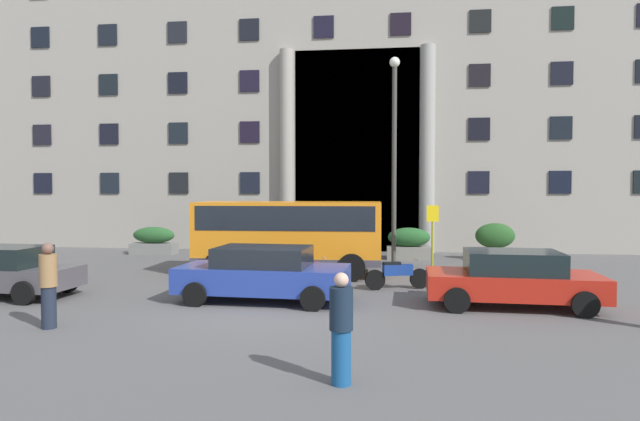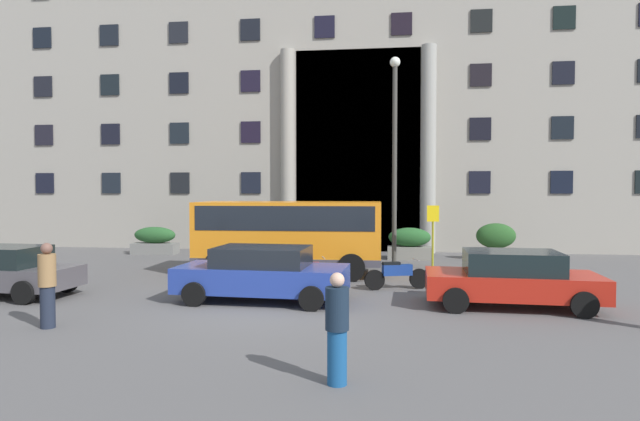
{
  "view_description": "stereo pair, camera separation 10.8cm",
  "coord_description": "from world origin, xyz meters",
  "px_view_note": "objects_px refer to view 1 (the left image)",
  "views": [
    {
      "loc": [
        2.9,
        -12.84,
        2.92
      ],
      "look_at": [
        0.7,
        5.59,
        2.25
      ],
      "focal_mm": 29.9,
      "sensor_mm": 36.0,
      "label": 1
    },
    {
      "loc": [
        3.01,
        -12.82,
        2.92
      ],
      "look_at": [
        0.7,
        5.59,
        2.25
      ],
      "focal_mm": 29.9,
      "sensor_mm": 36.0,
      "label": 2
    }
  ],
  "objects_px": {
    "hedge_planter_far_east": "(232,240)",
    "hedge_planter_entrance_left": "(495,242)",
    "pedestrian_child_trailing": "(48,285)",
    "motorcycle_far_end": "(396,274)",
    "scooter_by_planter": "(304,272)",
    "bus_stop_sign": "(433,230)",
    "lamppost_plaza_centre": "(394,146)",
    "orange_minibus": "(290,231)",
    "motorcycle_near_kerb": "(211,270)",
    "hedge_planter_far_west": "(154,241)",
    "pedestrian_woman_dark_dress": "(341,328)",
    "white_taxi_kerbside": "(263,273)",
    "hedge_planter_east": "(409,244)",
    "parked_estate_mid": "(512,278)",
    "parked_sedan_second": "(1,271)"
  },
  "relations": [
    {
      "from": "scooter_by_planter",
      "to": "pedestrian_woman_dark_dress",
      "type": "relative_size",
      "value": 1.14
    },
    {
      "from": "scooter_by_planter",
      "to": "pedestrian_child_trailing",
      "type": "distance_m",
      "value": 7.25
    },
    {
      "from": "hedge_planter_far_west",
      "to": "hedge_planter_east",
      "type": "bearing_deg",
      "value": -2.04
    },
    {
      "from": "white_taxi_kerbside",
      "to": "hedge_planter_far_west",
      "type": "bearing_deg",
      "value": 130.47
    },
    {
      "from": "scooter_by_planter",
      "to": "bus_stop_sign",
      "type": "bearing_deg",
      "value": 29.53
    },
    {
      "from": "bus_stop_sign",
      "to": "lamppost_plaza_centre",
      "type": "bearing_deg",
      "value": 146.66
    },
    {
      "from": "hedge_planter_far_east",
      "to": "parked_estate_mid",
      "type": "distance_m",
      "value": 13.81
    },
    {
      "from": "hedge_planter_far_west",
      "to": "hedge_planter_entrance_left",
      "type": "xyz_separation_m",
      "value": [
        15.25,
        -0.31,
        0.15
      ]
    },
    {
      "from": "lamppost_plaza_centre",
      "to": "pedestrian_child_trailing",
      "type": "bearing_deg",
      "value": -125.32
    },
    {
      "from": "pedestrian_child_trailing",
      "to": "lamppost_plaza_centre",
      "type": "relative_size",
      "value": 0.22
    },
    {
      "from": "orange_minibus",
      "to": "parked_sedan_second",
      "type": "xyz_separation_m",
      "value": [
        -7.26,
        -4.84,
        -0.83
      ]
    },
    {
      "from": "hedge_planter_entrance_left",
      "to": "motorcycle_far_end",
      "type": "height_order",
      "value": "hedge_planter_entrance_left"
    },
    {
      "from": "parked_sedan_second",
      "to": "hedge_planter_far_west",
      "type": "bearing_deg",
      "value": 93.77
    },
    {
      "from": "orange_minibus",
      "to": "hedge_planter_far_west",
      "type": "height_order",
      "value": "orange_minibus"
    },
    {
      "from": "motorcycle_far_end",
      "to": "scooter_by_planter",
      "type": "bearing_deg",
      "value": 161.01
    },
    {
      "from": "hedge_planter_far_west",
      "to": "scooter_by_planter",
      "type": "distance_m",
      "value": 11.05
    },
    {
      "from": "hedge_planter_entrance_left",
      "to": "motorcycle_near_kerb",
      "type": "distance_m",
      "value": 12.37
    },
    {
      "from": "orange_minibus",
      "to": "motorcycle_near_kerb",
      "type": "xyz_separation_m",
      "value": [
        -2.06,
        -2.43,
        -1.08
      ]
    },
    {
      "from": "scooter_by_planter",
      "to": "motorcycle_near_kerb",
      "type": "xyz_separation_m",
      "value": [
        -2.91,
        -0.1,
        0.0
      ]
    },
    {
      "from": "hedge_planter_entrance_left",
      "to": "pedestrian_child_trailing",
      "type": "distance_m",
      "value": 17.3
    },
    {
      "from": "bus_stop_sign",
      "to": "hedge_planter_entrance_left",
      "type": "bearing_deg",
      "value": 46.89
    },
    {
      "from": "parked_sedan_second",
      "to": "scooter_by_planter",
      "type": "distance_m",
      "value": 8.49
    },
    {
      "from": "hedge_planter_far_west",
      "to": "pedestrian_woman_dark_dress",
      "type": "distance_m",
      "value": 18.46
    },
    {
      "from": "hedge_planter_entrance_left",
      "to": "motorcycle_far_end",
      "type": "xyz_separation_m",
      "value": [
        -4.31,
        -7.28,
        -0.3
      ]
    },
    {
      "from": "bus_stop_sign",
      "to": "hedge_planter_entrance_left",
      "type": "xyz_separation_m",
      "value": [
        2.88,
        3.08,
        -0.73
      ]
    },
    {
      "from": "hedge_planter_entrance_left",
      "to": "lamppost_plaza_centre",
      "type": "height_order",
      "value": "lamppost_plaza_centre"
    },
    {
      "from": "orange_minibus",
      "to": "parked_sedan_second",
      "type": "bearing_deg",
      "value": -147.41
    },
    {
      "from": "bus_stop_sign",
      "to": "lamppost_plaza_centre",
      "type": "relative_size",
      "value": 0.29
    },
    {
      "from": "motorcycle_far_end",
      "to": "hedge_planter_entrance_left",
      "type": "bearing_deg",
      "value": 42.95
    },
    {
      "from": "white_taxi_kerbside",
      "to": "pedestrian_child_trailing",
      "type": "relative_size",
      "value": 2.5
    },
    {
      "from": "hedge_planter_east",
      "to": "scooter_by_planter",
      "type": "relative_size",
      "value": 0.97
    },
    {
      "from": "lamppost_plaza_centre",
      "to": "motorcycle_far_end",
      "type": "bearing_deg",
      "value": -90.25
    },
    {
      "from": "hedge_planter_east",
      "to": "hedge_planter_entrance_left",
      "type": "distance_m",
      "value": 3.61
    },
    {
      "from": "hedge_planter_entrance_left",
      "to": "motorcycle_near_kerb",
      "type": "relative_size",
      "value": 0.83
    },
    {
      "from": "orange_minibus",
      "to": "bus_stop_sign",
      "type": "bearing_deg",
      "value": 17.95
    },
    {
      "from": "scooter_by_planter",
      "to": "motorcycle_near_kerb",
      "type": "distance_m",
      "value": 2.91
    },
    {
      "from": "hedge_planter_far_west",
      "to": "lamppost_plaza_centre",
      "type": "relative_size",
      "value": 0.25
    },
    {
      "from": "bus_stop_sign",
      "to": "pedestrian_woman_dark_dress",
      "type": "xyz_separation_m",
      "value": [
        -2.44,
        -12.17,
        -0.63
      ]
    },
    {
      "from": "parked_estate_mid",
      "to": "scooter_by_planter",
      "type": "bearing_deg",
      "value": 161.64
    },
    {
      "from": "motorcycle_far_end",
      "to": "hedge_planter_east",
      "type": "bearing_deg",
      "value": 67.96
    },
    {
      "from": "white_taxi_kerbside",
      "to": "parked_sedan_second",
      "type": "relative_size",
      "value": 1.07
    },
    {
      "from": "motorcycle_near_kerb",
      "to": "pedestrian_woman_dark_dress",
      "type": "relative_size",
      "value": 1.21
    },
    {
      "from": "white_taxi_kerbside",
      "to": "bus_stop_sign",
      "type": "bearing_deg",
      "value": 54.86
    },
    {
      "from": "parked_sedan_second",
      "to": "parked_estate_mid",
      "type": "relative_size",
      "value": 0.99
    },
    {
      "from": "scooter_by_planter",
      "to": "motorcycle_far_end",
      "type": "xyz_separation_m",
      "value": [
        2.79,
        -0.13,
        0.0
      ]
    },
    {
      "from": "hedge_planter_far_west",
      "to": "pedestrian_woman_dark_dress",
      "type": "height_order",
      "value": "pedestrian_woman_dark_dress"
    },
    {
      "from": "white_taxi_kerbside",
      "to": "motorcycle_near_kerb",
      "type": "height_order",
      "value": "white_taxi_kerbside"
    },
    {
      "from": "motorcycle_far_end",
      "to": "parked_estate_mid",
      "type": "bearing_deg",
      "value": -52.31
    },
    {
      "from": "bus_stop_sign",
      "to": "pedestrian_child_trailing",
      "type": "distance_m",
      "value": 13.1
    },
    {
      "from": "hedge_planter_far_east",
      "to": "hedge_planter_entrance_left",
      "type": "bearing_deg",
      "value": -0.8
    }
  ]
}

